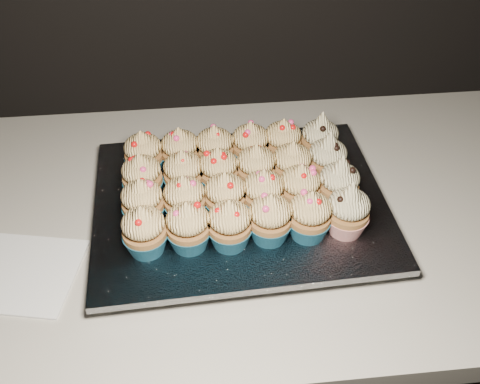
{
  "coord_description": "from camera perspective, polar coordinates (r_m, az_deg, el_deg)",
  "views": [
    {
      "loc": [
        -0.12,
        1.07,
        1.51
      ],
      "look_at": [
        -0.06,
        1.68,
        0.95
      ],
      "focal_mm": 40.0,
      "sensor_mm": 36.0,
      "label": 1
    }
  ],
  "objects": [
    {
      "name": "cupcake_7",
      "position": [
        0.79,
        -5.93,
        -0.81
      ],
      "size": [
        0.06,
        0.06,
        0.08
      ],
      "color": "#1A5D7B",
      "rests_on": "foil_lining"
    },
    {
      "name": "napkin",
      "position": [
        0.84,
        -21.81,
        -8.09
      ],
      "size": [
        0.17,
        0.17,
        0.0
      ],
      "primitive_type": "cube",
      "rotation": [
        0.0,
        0.0,
        -0.21
      ],
      "color": "white",
      "rests_on": "worktop"
    },
    {
      "name": "cupcake_14",
      "position": [
        0.83,
        -2.3,
        2.26
      ],
      "size": [
        0.06,
        0.06,
        0.08
      ],
      "color": "#1A5D7B",
      "rests_on": "foil_lining"
    },
    {
      "name": "cupcake_6",
      "position": [
        0.79,
        -10.33,
        -1.12
      ],
      "size": [
        0.06,
        0.06,
        0.08
      ],
      "color": "#1A5D7B",
      "rests_on": "foil_lining"
    },
    {
      "name": "cupcake_20",
      "position": [
        0.88,
        -2.7,
        4.66
      ],
      "size": [
        0.06,
        0.06,
        0.08
      ],
      "color": "#1A5D7B",
      "rests_on": "foil_lining"
    },
    {
      "name": "cupcake_3",
      "position": [
        0.76,
        3.21,
        -2.84
      ],
      "size": [
        0.06,
        0.06,
        0.08
      ],
      "color": "#1A5D7B",
      "rests_on": "foil_lining"
    },
    {
      "name": "cupcake_17",
      "position": [
        0.86,
        9.29,
        3.49
      ],
      "size": [
        0.06,
        0.06,
        0.1
      ],
      "color": "#A81A17",
      "rests_on": "foil_lining"
    },
    {
      "name": "cupcake_19",
      "position": [
        0.88,
        -6.38,
        4.39
      ],
      "size": [
        0.06,
        0.06,
        0.08
      ],
      "color": "#1A5D7B",
      "rests_on": "foil_lining"
    },
    {
      "name": "cupcake_21",
      "position": [
        0.89,
        1.11,
        5.06
      ],
      "size": [
        0.06,
        0.06,
        0.08
      ],
      "color": "#1A5D7B",
      "rests_on": "foil_lining"
    },
    {
      "name": "cupcake_9",
      "position": [
        0.79,
        2.49,
        -0.15
      ],
      "size": [
        0.06,
        0.06,
        0.08
      ],
      "color": "#1A5D7B",
      "rests_on": "foil_lining"
    },
    {
      "name": "cupcake_13",
      "position": [
        0.83,
        -6.04,
        1.95
      ],
      "size": [
        0.06,
        0.06,
        0.08
      ],
      "color": "#1A5D7B",
      "rests_on": "foil_lining"
    },
    {
      "name": "cupcake_8",
      "position": [
        0.79,
        -1.58,
        -0.45
      ],
      "size": [
        0.06,
        0.06,
        0.08
      ],
      "color": "#1A5D7B",
      "rests_on": "foil_lining"
    },
    {
      "name": "cupcake_15",
      "position": [
        0.84,
        1.72,
        2.57
      ],
      "size": [
        0.06,
        0.06,
        0.08
      ],
      "color": "#1A5D7B",
      "rests_on": "foil_lining"
    },
    {
      "name": "cupcake_22",
      "position": [
        0.89,
        4.57,
        5.36
      ],
      "size": [
        0.06,
        0.06,
        0.08
      ],
      "color": "#1A5D7B",
      "rests_on": "foil_lining"
    },
    {
      "name": "baking_tray",
      "position": [
        0.85,
        -0.0,
        -1.93
      ],
      "size": [
        0.43,
        0.33,
        0.02
      ],
      "primitive_type": "cube",
      "rotation": [
        0.0,
        0.0,
        0.04
      ],
      "color": "black",
      "rests_on": "worktop"
    },
    {
      "name": "cabinet",
      "position": [
        1.25,
        2.72,
        -16.94
      ],
      "size": [
        2.4,
        0.6,
        0.86
      ],
      "primitive_type": "cube",
      "color": "black",
      "rests_on": "ground"
    },
    {
      "name": "cupcake_1",
      "position": [
        0.75,
        -5.55,
        -3.68
      ],
      "size": [
        0.06,
        0.06,
        0.08
      ],
      "color": "#1A5D7B",
      "rests_on": "foil_lining"
    },
    {
      "name": "cupcake_10",
      "position": [
        0.81,
        6.4,
        0.44
      ],
      "size": [
        0.06,
        0.06,
        0.08
      ],
      "color": "#1A5D7B",
      "rests_on": "foil_lining"
    },
    {
      "name": "cupcake_12",
      "position": [
        0.83,
        -10.38,
        1.57
      ],
      "size": [
        0.06,
        0.06,
        0.08
      ],
      "color": "#1A5D7B",
      "rests_on": "foil_lining"
    },
    {
      "name": "cupcake_16",
      "position": [
        0.85,
        5.54,
        2.87
      ],
      "size": [
        0.06,
        0.06,
        0.08
      ],
      "color": "#1A5D7B",
      "rests_on": "foil_lining"
    },
    {
      "name": "cupcake_4",
      "position": [
        0.77,
        7.43,
        -2.53
      ],
      "size": [
        0.06,
        0.06,
        0.08
      ],
      "color": "#1A5D7B",
      "rests_on": "foil_lining"
    },
    {
      "name": "cupcake_5",
      "position": [
        0.78,
        11.45,
        -1.95
      ],
      "size": [
        0.06,
        0.06,
        0.1
      ],
      "color": "#A81A17",
      "rests_on": "foil_lining"
    },
    {
      "name": "cupcake_18",
      "position": [
        0.88,
        -10.24,
        3.99
      ],
      "size": [
        0.06,
        0.06,
        0.08
      ],
      "color": "#1A5D7B",
      "rests_on": "foil_lining"
    },
    {
      "name": "cupcake_2",
      "position": [
        0.75,
        -1.11,
        -3.49
      ],
      "size": [
        0.06,
        0.06,
        0.08
      ],
      "color": "#1A5D7B",
      "rests_on": "foil_lining"
    },
    {
      "name": "worktop",
      "position": [
        0.9,
        3.64,
        -2.08
      ],
      "size": [
        2.44,
        0.64,
        0.04
      ],
      "primitive_type": "cube",
      "color": "beige",
      "rests_on": "cabinet"
    },
    {
      "name": "cupcake_23",
      "position": [
        0.9,
        8.51,
        5.6
      ],
      "size": [
        0.06,
        0.06,
        0.1
      ],
      "color": "#A81A17",
      "rests_on": "foil_lining"
    },
    {
      "name": "foil_lining",
      "position": [
        0.84,
        0.0,
        -1.11
      ],
      "size": [
        0.47,
        0.37,
        0.01
      ],
      "primitive_type": "cube",
      "rotation": [
        0.0,
        0.0,
        0.04
      ],
      "color": "silver",
      "rests_on": "baking_tray"
    },
    {
      "name": "cupcake_0",
      "position": [
        0.75,
        -10.17,
        -4.09
      ],
      "size": [
        0.06,
        0.06,
        0.08
      ],
      "color": "#1A5D7B",
      "rests_on": "foil_lining"
    },
    {
      "name": "cupcake_11",
      "position": [
        0.82,
        10.5,
        0.86
      ],
      "size": [
        0.06,
        0.06,
        0.1
      ],
      "color": "#A81A17",
      "rests_on": "foil_lining"
    }
  ]
}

